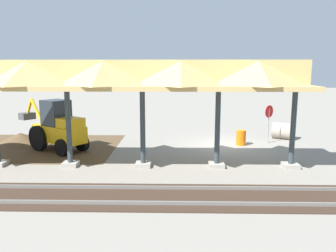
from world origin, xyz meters
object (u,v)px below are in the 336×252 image
object	(u,v)px
concrete_pipe	(283,131)
traffic_barrel	(241,138)
stop_sign	(269,116)
backhoe	(58,128)

from	to	relation	value
concrete_pipe	traffic_barrel	bearing A→B (deg)	30.99
traffic_barrel	stop_sign	bearing A→B (deg)	-161.13
backhoe	concrete_pipe	size ratio (longest dim) A/B	2.86
backhoe	traffic_barrel	size ratio (longest dim) A/B	5.29
backhoe	stop_sign	bearing A→B (deg)	-170.53
concrete_pipe	stop_sign	bearing A→B (deg)	43.10
backhoe	concrete_pipe	distance (m)	14.01
stop_sign	traffic_barrel	bearing A→B (deg)	18.87
stop_sign	concrete_pipe	xyz separation A→B (m)	(-1.36, -1.27, -1.16)
stop_sign	backhoe	bearing A→B (deg)	9.47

